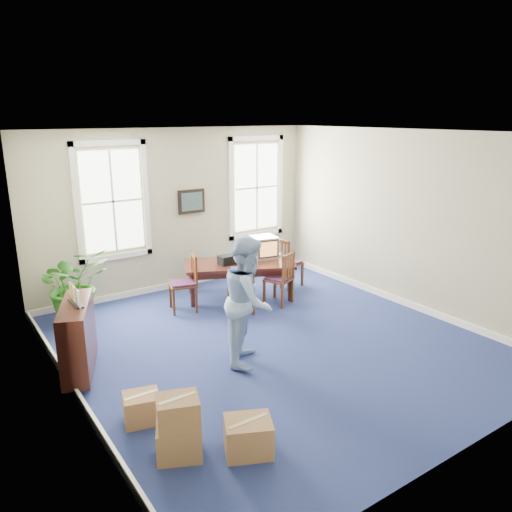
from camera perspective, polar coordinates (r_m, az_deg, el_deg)
floor at (r=7.93m, az=1.87°, el=-9.82°), size 6.50×6.50×0.00m
ceiling at (r=7.15m, az=2.11°, el=13.95°), size 6.50×6.50×0.00m
wall_back at (r=10.12m, az=-8.99°, el=5.23°), size 6.50×0.00×6.50m
wall_front at (r=5.26m, az=23.53°, el=-6.03°), size 6.50×0.00×6.50m
wall_left at (r=6.17m, az=-21.14°, el=-2.59°), size 0.00×6.50×6.50m
wall_right at (r=9.43m, az=16.90°, el=3.95°), size 0.00×6.50×6.50m
baseboard_back at (r=10.49m, az=-8.56°, el=-3.09°), size 6.00×0.04×0.12m
baseboard_left at (r=6.80m, az=-19.56°, el=-14.96°), size 0.04×6.50×0.12m
baseboard_right at (r=9.82m, az=16.07°, el=-4.88°), size 0.04×6.50×0.12m
window_left at (r=9.58m, az=-16.08°, el=6.02°), size 1.40×0.12×2.20m
window_right at (r=10.99m, az=0.03°, el=7.84°), size 1.40×0.12×2.20m
wall_picture at (r=10.18m, az=-7.38°, el=6.21°), size 0.58×0.06×0.48m
conference_table at (r=9.68m, az=-1.90°, el=-2.74°), size 2.25×1.71×0.70m
crt_tv at (r=9.87m, az=0.90°, el=1.05°), size 0.56×0.59×0.43m
game_console at (r=10.05m, az=2.35°, el=0.18°), size 0.20×0.22×0.04m
equipment_bag at (r=9.47m, az=-3.26°, el=-0.42°), size 0.36×0.24×0.17m
chair_near_left at (r=8.88m, az=-1.76°, el=-3.86°), size 0.47×0.47×0.88m
chair_near_right at (r=9.31m, az=2.59°, el=-2.54°), size 0.59×0.59×1.00m
chair_end_left at (r=9.07m, az=-8.38°, el=-3.07°), size 0.58×0.58×1.04m
chair_end_right at (r=10.30m, az=3.79°, el=-0.69°), size 0.51×0.51×1.02m
man at (r=7.05m, az=-0.85°, el=-5.07°), size 1.11×1.14×1.84m
credenza at (r=7.25m, az=-19.64°, el=-9.22°), size 0.77×1.26×0.96m
brochure_rack at (r=7.03m, az=-19.96°, el=-4.69°), size 0.22×0.60×0.26m
potted_plant at (r=9.09m, az=-20.04°, el=-3.06°), size 1.25×1.12×1.28m
cardboard_boxes at (r=5.61m, az=-7.53°, el=-17.66°), size 1.60×1.60×0.71m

